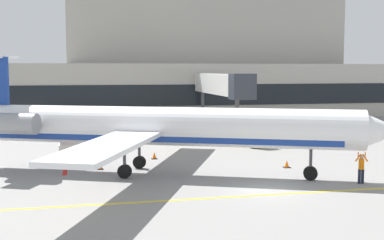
{
  "coord_description": "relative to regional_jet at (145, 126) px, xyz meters",
  "views": [
    {
      "loc": [
        -10.73,
        -27.6,
        7.06
      ],
      "look_at": [
        -1.78,
        12.1,
        3.0
      ],
      "focal_mm": 47.57,
      "sensor_mm": 36.0,
      "label": 1
    }
  ],
  "objects": [
    {
      "name": "baggage_tug",
      "position": [
        -4.37,
        8.09,
        -2.25
      ],
      "size": [
        4.0,
        1.9,
        2.18
      ],
      "color": "silver",
      "rests_on": "ground"
    },
    {
      "name": "regional_jet",
      "position": [
        0.0,
        0.0,
        0.0
      ],
      "size": [
        30.94,
        24.44,
        8.05
      ],
      "color": "white",
      "rests_on": "ground"
    },
    {
      "name": "jet_bridge_west",
      "position": [
        12.0,
        23.35,
        2.02
      ],
      "size": [
        2.4,
        19.27,
        6.64
      ],
      "color": "silver",
      "rests_on": "ground"
    },
    {
      "name": "safety_cone_charlie",
      "position": [
        1.45,
        5.51,
        -2.99
      ],
      "size": [
        0.47,
        0.47,
        0.55
      ],
      "color": "orange",
      "rests_on": "ground"
    },
    {
      "name": "marshaller",
      "position": [
        12.68,
        -5.95,
        -2.22
      ],
      "size": [
        0.83,
        0.34,
        1.98
      ],
      "color": "#191E33",
      "rests_on": "ground"
    },
    {
      "name": "safety_cone_bravo",
      "position": [
        10.25,
        -0.11,
        -2.99
      ],
      "size": [
        0.47,
        0.47,
        0.55
      ],
      "color": "orange",
      "rests_on": "ground"
    },
    {
      "name": "ground",
      "position": [
        6.35,
        -6.29,
        -3.28
      ],
      "size": [
        120.0,
        120.0,
        0.11
      ],
      "color": "gray"
    },
    {
      "name": "terminal_building",
      "position": [
        10.54,
        41.77,
        3.94
      ],
      "size": [
        79.43,
        15.27,
        18.9
      ],
      "color": "#ADA89E",
      "rests_on": "ground"
    },
    {
      "name": "belt_loader",
      "position": [
        11.41,
        10.06,
        -2.35
      ],
      "size": [
        2.5,
        3.92,
        1.92
      ],
      "color": "#E5B20C",
      "rests_on": "ground"
    },
    {
      "name": "safety_cone_delta",
      "position": [
        -2.94,
        2.2,
        -2.99
      ],
      "size": [
        0.47,
        0.47,
        0.55
      ],
      "color": "orange",
      "rests_on": "ground"
    },
    {
      "name": "fuel_tank",
      "position": [
        -11.21,
        26.59,
        -1.88
      ],
      "size": [
        6.48,
        2.61,
        2.4
      ],
      "color": "white",
      "rests_on": "ground"
    },
    {
      "name": "pushback_tractor",
      "position": [
        5.66,
        16.79,
        -2.3
      ],
      "size": [
        3.79,
        3.27,
        2.05
      ],
      "color": "#E5B20C",
      "rests_on": "ground"
    }
  ]
}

